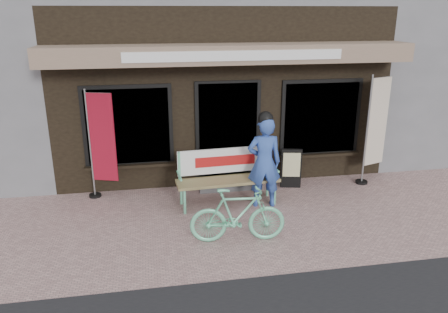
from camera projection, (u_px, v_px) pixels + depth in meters
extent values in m
plane|color=tan|center=(249.00, 226.00, 7.49)|extent=(70.00, 70.00, 0.00)
cube|color=black|center=(207.00, 79.00, 11.59)|extent=(7.00, 6.00, 3.60)
cube|color=#8C735F|center=(231.00, 54.00, 8.16)|extent=(7.00, 0.80, 0.35)
cube|color=white|center=(236.00, 56.00, 7.78)|extent=(4.00, 0.02, 0.18)
cube|color=black|center=(228.00, 134.00, 8.99)|extent=(1.20, 0.06, 2.10)
cube|color=black|center=(228.00, 134.00, 8.98)|extent=(1.35, 0.04, 2.20)
cube|color=black|center=(128.00, 127.00, 8.58)|extent=(1.60, 0.06, 1.50)
cube|color=black|center=(321.00, 118.00, 9.25)|extent=(1.60, 0.06, 1.50)
cube|color=black|center=(128.00, 127.00, 8.57)|extent=(1.75, 0.04, 1.65)
cube|color=black|center=(321.00, 118.00, 9.24)|extent=(1.75, 0.04, 1.65)
cube|color=black|center=(131.00, 166.00, 8.78)|extent=(1.80, 0.18, 0.06)
cube|color=black|center=(319.00, 155.00, 9.45)|extent=(1.80, 0.18, 0.06)
cube|color=#59595B|center=(230.00, 184.00, 9.10)|extent=(1.30, 0.45, 0.15)
cylinder|color=#6ED8A6|center=(185.00, 202.00, 7.88)|extent=(0.05, 0.05, 0.45)
cylinder|color=#6ED8A6|center=(181.00, 193.00, 8.28)|extent=(0.05, 0.05, 0.45)
cylinder|color=#6ED8A6|center=(275.00, 193.00, 8.27)|extent=(0.05, 0.05, 0.45)
cylinder|color=#6ED8A6|center=(267.00, 185.00, 8.66)|extent=(0.05, 0.05, 0.45)
cube|color=olive|center=(228.00, 181.00, 8.19)|extent=(1.96, 0.60, 0.05)
cylinder|color=#6ED8A6|center=(179.00, 167.00, 8.11)|extent=(0.05, 0.05, 0.59)
cylinder|color=#6ED8A6|center=(269.00, 160.00, 8.50)|extent=(0.05, 0.05, 0.59)
cube|color=white|center=(225.00, 160.00, 8.31)|extent=(1.83, 0.15, 0.48)
cube|color=#B21414|center=(225.00, 161.00, 8.28)|extent=(1.16, 0.08, 0.19)
cylinder|color=#6ED8A6|center=(179.00, 176.00, 7.93)|extent=(0.07, 0.47, 0.04)
cylinder|color=#6ED8A6|center=(274.00, 168.00, 8.34)|extent=(0.07, 0.47, 0.04)
imported|color=#3253AC|center=(264.00, 162.00, 8.04)|extent=(0.66, 0.47, 1.71)
sphere|color=black|center=(266.00, 119.00, 7.78)|extent=(0.30, 0.30, 0.28)
imported|color=#6ED8A6|center=(238.00, 215.00, 6.87)|extent=(1.55, 0.56, 0.91)
cylinder|color=gray|center=(90.00, 145.00, 8.34)|extent=(0.04, 0.04, 2.16)
cylinder|color=gray|center=(97.00, 93.00, 7.99)|extent=(0.47, 0.18, 0.02)
cube|color=maroon|center=(103.00, 138.00, 8.26)|extent=(0.47, 0.18, 1.72)
cylinder|color=black|center=(95.00, 195.00, 8.68)|extent=(0.30, 0.30, 0.05)
cylinder|color=gray|center=(367.00, 131.00, 9.00)|extent=(0.05, 0.05, 2.32)
cylinder|color=gray|center=(382.00, 78.00, 8.78)|extent=(0.51, 0.20, 0.03)
cube|color=beige|center=(377.00, 122.00, 9.08)|extent=(0.51, 0.20, 1.84)
cylinder|color=black|center=(361.00, 182.00, 9.36)|extent=(0.32, 0.32, 0.05)
cube|color=black|center=(291.00, 168.00, 9.02)|extent=(0.42, 0.16, 0.84)
cube|color=beige|center=(292.00, 165.00, 8.95)|extent=(0.35, 0.09, 0.51)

